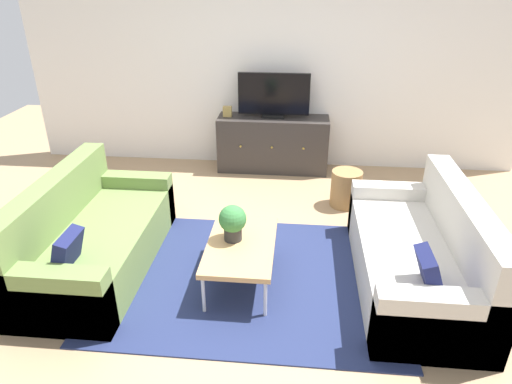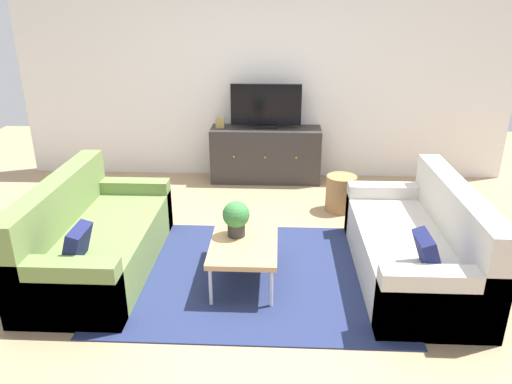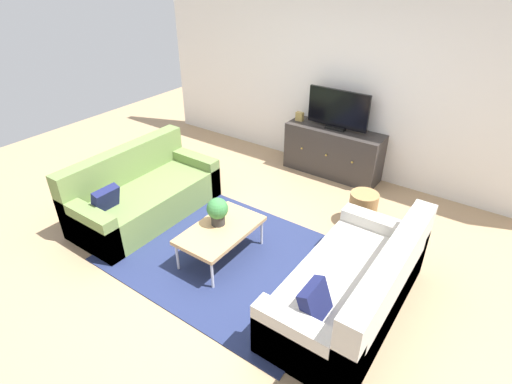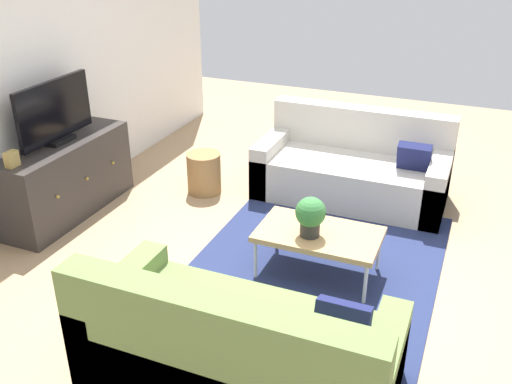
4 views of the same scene
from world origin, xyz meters
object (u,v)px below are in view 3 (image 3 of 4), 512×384
(couch_right_side, at_px, (357,290))
(tv_console, at_px, (333,152))
(wicker_basket, at_px, (363,208))
(flat_screen_tv, at_px, (338,110))
(potted_plant, at_px, (218,210))
(couch_left_side, at_px, (141,194))
(coffee_table, at_px, (221,231))
(mantel_clock, at_px, (300,116))

(couch_right_side, relative_size, tv_console, 1.28)
(couch_right_side, distance_m, wicker_basket, 1.50)
(flat_screen_tv, xyz_separation_m, wicker_basket, (0.88, -0.98, -0.78))
(potted_plant, height_order, flat_screen_tv, flat_screen_tv)
(couch_left_side, bearing_deg, coffee_table, -3.73)
(couch_left_side, xyz_separation_m, coffee_table, (1.37, -0.09, 0.07))
(couch_right_side, relative_size, flat_screen_tv, 2.03)
(couch_right_side, relative_size, wicker_basket, 4.41)
(potted_plant, distance_m, flat_screen_tv, 2.48)
(couch_right_side, distance_m, potted_plant, 1.61)
(couch_right_side, bearing_deg, potted_plant, -178.70)
(flat_screen_tv, bearing_deg, coffee_table, -92.52)
(potted_plant, relative_size, tv_console, 0.22)
(flat_screen_tv, height_order, wicker_basket, flat_screen_tv)
(tv_console, distance_m, flat_screen_tv, 0.63)
(couch_right_side, relative_size, coffee_table, 1.95)
(couch_right_side, bearing_deg, flat_screen_tv, 120.35)
(flat_screen_tv, distance_m, wicker_basket, 1.54)
(couch_left_side, xyz_separation_m, potted_plant, (1.29, -0.04, 0.28))
(potted_plant, bearing_deg, couch_right_side, 1.30)
(coffee_table, relative_size, tv_console, 0.66)
(couch_left_side, distance_m, couch_right_side, 2.88)
(couch_left_side, relative_size, coffee_table, 1.95)
(couch_left_side, height_order, mantel_clock, mantel_clock)
(tv_console, relative_size, mantel_clock, 10.94)
(potted_plant, xyz_separation_m, wicker_basket, (1.06, 1.45, -0.35))
(couch_right_side, relative_size, mantel_clock, 14.01)
(tv_console, bearing_deg, mantel_clock, 180.00)
(couch_left_side, bearing_deg, tv_console, 58.13)
(couch_left_side, distance_m, flat_screen_tv, 2.90)
(couch_left_side, distance_m, wicker_basket, 2.75)
(coffee_table, bearing_deg, tv_console, 87.46)
(couch_right_side, xyz_separation_m, wicker_basket, (-0.52, 1.41, -0.07))
(couch_left_side, bearing_deg, couch_right_side, 0.00)
(mantel_clock, xyz_separation_m, wicker_basket, (1.47, -0.96, -0.57))
(couch_left_side, distance_m, mantel_clock, 2.58)
(mantel_clock, bearing_deg, tv_console, -0.00)
(couch_right_side, distance_m, coffee_table, 1.52)
(wicker_basket, bearing_deg, mantel_clock, 146.81)
(tv_console, bearing_deg, wicker_basket, -47.51)
(flat_screen_tv, bearing_deg, wicker_basket, -48.09)
(mantel_clock, relative_size, wicker_basket, 0.31)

